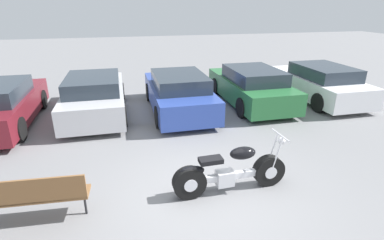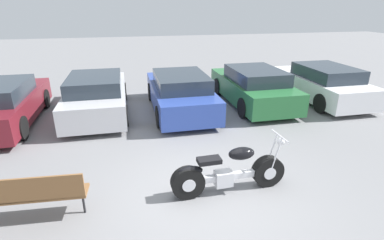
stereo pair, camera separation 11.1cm
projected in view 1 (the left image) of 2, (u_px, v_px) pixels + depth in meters
ground_plane at (206, 193)px, 5.85m from camera, size 60.00×60.00×0.00m
motorcycle at (229, 173)px, 5.77m from camera, size 2.29×0.62×1.09m
parked_car_silver at (95, 96)px, 9.76m from camera, size 1.90×4.39×1.33m
parked_car_blue at (178, 93)px, 10.07m from camera, size 1.90×4.39×1.33m
parked_car_green at (251, 86)px, 10.85m from camera, size 1.90×4.39×1.33m
parked_car_white at (319, 83)px, 11.33m from camera, size 1.90×4.39×1.33m
park_bench at (33, 195)px, 4.88m from camera, size 1.76×0.51×0.89m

